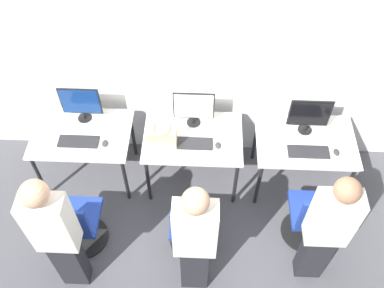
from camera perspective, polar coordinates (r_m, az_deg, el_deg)
name	(u,v)px	position (r m, az deg, el deg)	size (l,w,h in m)	color
ground_plane	(191,203)	(4.86, -0.07, -7.91)	(20.00, 20.00, 0.00)	#4C4C51
wall_back	(195,57)	(4.33, 0.39, 11.55)	(12.00, 0.05, 2.80)	silver
desk_left	(83,138)	(4.70, -14.37, 0.75)	(1.03, 0.73, 0.74)	silver
monitor_left	(81,103)	(4.60, -14.63, 5.31)	(0.42, 0.15, 0.43)	black
keyboard_left	(78,142)	(4.56, -14.90, 0.32)	(0.42, 0.16, 0.02)	#262628
mouse_left	(105,143)	(4.47, -11.53, 0.09)	(0.06, 0.09, 0.03)	#333333
office_chair_left	(78,225)	(4.44, -15.02, -10.42)	(0.48, 0.48, 0.92)	black
person_left	(56,235)	(3.82, -17.63, -11.45)	(0.36, 0.22, 1.67)	#232328
desk_center	(193,142)	(4.52, 0.11, 0.30)	(1.03, 0.73, 0.74)	silver
monitor_center	(194,108)	(4.41, 0.22, 4.88)	(0.42, 0.15, 0.43)	black
keyboard_center	(192,143)	(4.39, 0.06, 0.08)	(0.42, 0.16, 0.02)	#262628
mouse_center	(218,145)	(4.37, 3.49, -0.18)	(0.06, 0.09, 0.03)	#333333
office_chair_center	(193,228)	(4.28, 0.07, -11.18)	(0.48, 0.48, 0.92)	black
person_center	(195,240)	(3.67, 0.40, -12.71)	(0.36, 0.21, 1.62)	#232328
desk_right	(304,145)	(4.65, 14.77, -0.18)	(1.03, 0.73, 0.74)	silver
monitor_right	(309,115)	(4.50, 15.37, 3.74)	(0.42, 0.15, 0.43)	black
keyboard_right	(308,152)	(4.48, 15.25, -1.01)	(0.42, 0.16, 0.02)	#262628
mouse_right	(336,152)	(4.55, 18.69, -1.04)	(0.06, 0.09, 0.03)	#333333
office_chair_right	(311,219)	(4.48, 15.63, -9.62)	(0.48, 0.48, 0.92)	black
person_right	(327,230)	(3.90, 17.52, -10.84)	(0.36, 0.21, 1.60)	#232328
handbag	(162,137)	(4.32, -4.05, 0.97)	(0.30, 0.18, 0.25)	tan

